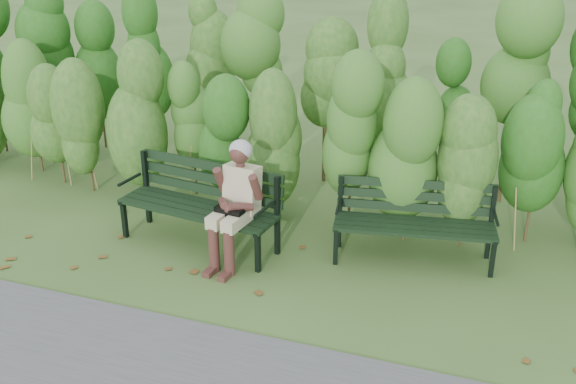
% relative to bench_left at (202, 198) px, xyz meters
% --- Properties ---
extents(ground, '(80.00, 80.00, 0.00)m').
position_rel_bench_left_xyz_m(ground, '(0.97, -0.44, -0.50)').
color(ground, '#3A5624').
extents(hedge_band, '(11.04, 1.67, 2.42)m').
position_rel_bench_left_xyz_m(hedge_band, '(0.97, 1.42, 0.76)').
color(hedge_band, '#47381E').
rests_on(hedge_band, ground).
extents(leaf_litter, '(5.53, 2.18, 0.01)m').
position_rel_bench_left_xyz_m(leaf_litter, '(0.60, -0.59, -0.50)').
color(leaf_litter, brown).
rests_on(leaf_litter, ground).
extents(bench_left, '(1.76, 0.77, 0.85)m').
position_rel_bench_left_xyz_m(bench_left, '(0.00, 0.00, 0.00)').
color(bench_left, black).
rests_on(bench_left, ground).
extents(bench_right, '(1.64, 0.78, 0.79)m').
position_rel_bench_left_xyz_m(bench_right, '(2.13, 0.39, -0.04)').
color(bench_right, black).
rests_on(bench_right, ground).
extents(seated_woman, '(0.51, 0.74, 1.24)m').
position_rel_bench_left_xyz_m(seated_woman, '(0.48, -0.24, 0.20)').
color(seated_woman, beige).
rests_on(seated_woman, ground).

